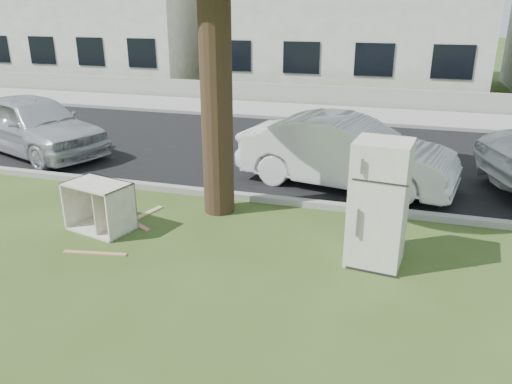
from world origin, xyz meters
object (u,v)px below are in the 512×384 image
(car_center, at_px, (346,152))
(fridge, at_px, (379,204))
(cabinet, at_px, (100,207))
(car_left, at_px, (34,124))

(car_center, bearing_deg, fridge, -154.80)
(cabinet, bearing_deg, fridge, 15.44)
(fridge, relative_size, car_center, 0.42)
(fridge, distance_m, car_left, 9.16)
(fridge, xyz_separation_m, car_center, (-0.83, 3.16, -0.19))
(car_center, xyz_separation_m, car_left, (-7.69, 0.22, 0.02))
(cabinet, bearing_deg, car_center, 56.25)
(car_left, bearing_deg, car_center, -71.18)
(fridge, bearing_deg, car_center, 111.49)
(cabinet, relative_size, car_center, 0.24)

